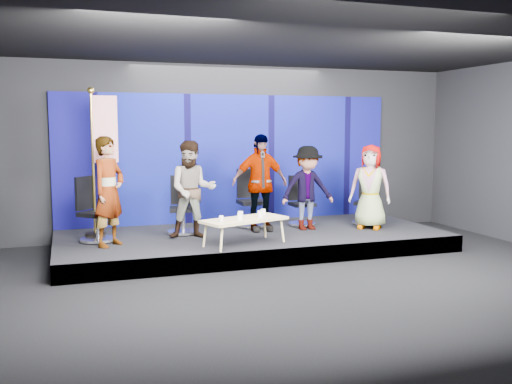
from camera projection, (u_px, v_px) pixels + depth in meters
ground at (307, 283)px, 8.23m from camera, size 10.00×10.00×0.00m
room_walls at (308, 114)px, 7.96m from camera, size 10.02×8.02×3.51m
riser at (252, 240)px, 10.57m from camera, size 7.00×3.00×0.30m
backdrop at (230, 158)px, 11.77m from camera, size 7.00×0.08×2.60m
chair_a at (95, 220)px, 9.69m from camera, size 0.88×0.88×1.11m
panelist_a at (109, 192)px, 9.27m from camera, size 0.76×0.77×1.80m
chair_b at (183, 215)px, 10.43m from camera, size 0.69×0.69×1.06m
panelist_b at (192, 190)px, 9.93m from camera, size 0.93×0.79×1.71m
chair_c at (251, 208)px, 11.17m from camera, size 0.64×0.64×1.12m
panelist_c at (260, 183)px, 10.63m from camera, size 1.07×0.45×1.81m
chair_d at (301, 209)px, 11.32m from camera, size 0.56×0.56×0.98m
panelist_d at (307, 188)px, 10.78m from camera, size 1.04×0.61×1.59m
chair_e at (367, 208)px, 11.44m from camera, size 0.79×0.79×1.00m
panelist_e at (370, 187)px, 10.89m from camera, size 0.93×0.90×1.61m
coffee_table at (244, 220)px, 9.43m from camera, size 1.55×1.05×0.44m
mug_a at (221, 218)px, 9.16m from camera, size 0.07×0.07×0.09m
mug_b at (240, 217)px, 9.28m from camera, size 0.09×0.09×0.10m
mug_c at (240, 214)px, 9.52m from camera, size 0.09×0.09×0.10m
mug_d at (260, 214)px, 9.57m from camera, size 0.09×0.09×0.11m
mug_e at (263, 212)px, 9.77m from camera, size 0.09×0.09×0.10m
flag_stand at (101, 159)px, 9.83m from camera, size 0.60×0.35×2.62m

